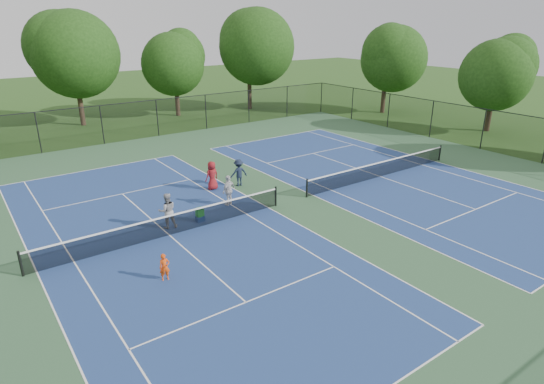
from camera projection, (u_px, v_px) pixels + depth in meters
ground at (291, 201)px, 24.33m from camera, size 140.00×140.00×0.00m
court_pad at (291, 201)px, 24.33m from camera, size 36.00×36.00×0.01m
tennis_court_left at (169, 233)px, 20.47m from camera, size 12.00×23.83×1.07m
tennis_court_right at (380, 175)px, 28.11m from camera, size 12.00×23.83×1.07m
perimeter_fence at (292, 173)px, 23.76m from camera, size 36.08×36.08×3.02m
tree_back_b at (72, 50)px, 39.51m from camera, size 7.60×7.60×10.03m
tree_back_c at (174, 59)px, 44.06m from camera, size 6.00×6.00×8.40m
tree_back_d at (249, 43)px, 47.19m from camera, size 7.80×7.80×10.37m
tree_side_e at (387, 55)px, 45.43m from camera, size 6.60×6.60×8.87m
tree_side_f at (497, 69)px, 37.83m from camera, size 5.80×5.80×8.12m
child_player at (165, 267)px, 16.84m from camera, size 0.43×0.32×1.07m
instructor at (167, 211)px, 20.98m from camera, size 0.95×0.81×1.71m
bystander_a at (229, 190)px, 23.60m from camera, size 1.04×0.74×1.64m
bystander_b at (239, 173)px, 26.36m from camera, size 1.10×0.71×1.60m
bystander_c at (212, 176)px, 25.78m from camera, size 0.88×0.64×1.66m
ball_crate at (200, 219)px, 21.89m from camera, size 0.41×0.32×0.28m
ball_hopper at (200, 212)px, 21.77m from camera, size 0.36×0.31×0.40m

